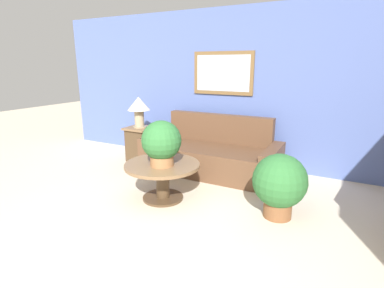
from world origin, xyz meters
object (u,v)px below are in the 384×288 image
(side_table, at_px, (140,143))
(potted_plant_on_table, at_px, (161,142))
(couch_main, at_px, (211,155))
(coffee_table, at_px, (162,173))
(table_lamp, at_px, (139,107))
(potted_plant_floor, at_px, (280,183))

(side_table, height_order, potted_plant_on_table, potted_plant_on_table)
(couch_main, relative_size, potted_plant_on_table, 3.86)
(coffee_table, height_order, table_lamp, table_lamp)
(couch_main, xyz_separation_m, potted_plant_floor, (1.30, -1.03, 0.13))
(side_table, bearing_deg, potted_plant_on_table, -43.96)
(table_lamp, xyz_separation_m, potted_plant_floor, (2.68, -0.97, -0.57))
(table_lamp, bearing_deg, coffee_table, -43.40)
(couch_main, xyz_separation_m, table_lamp, (-1.37, -0.06, 0.70))
(couch_main, relative_size, side_table, 3.54)
(side_table, xyz_separation_m, table_lamp, (-0.00, 0.00, 0.67))
(side_table, relative_size, potted_plant_on_table, 1.09)
(potted_plant_floor, bearing_deg, side_table, 160.00)
(coffee_table, bearing_deg, potted_plant_on_table, -57.65)
(side_table, distance_m, potted_plant_floor, 2.85)
(coffee_table, distance_m, potted_plant_on_table, 0.44)
(potted_plant_on_table, bearing_deg, coffee_table, 122.35)
(side_table, xyz_separation_m, potted_plant_on_table, (1.29, -1.24, 0.47))
(potted_plant_on_table, bearing_deg, side_table, 136.04)
(coffee_table, height_order, potted_plant_on_table, potted_plant_on_table)
(potted_plant_on_table, xyz_separation_m, potted_plant_floor, (1.39, 0.27, -0.37))
(side_table, relative_size, potted_plant_floor, 0.82)
(couch_main, distance_m, potted_plant_floor, 1.67)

